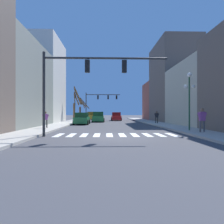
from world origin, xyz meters
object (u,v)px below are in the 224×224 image
pedestrian_waiting_at_curb (157,116)px  street_tree_left_near (76,105)px  car_parked_right_near (82,119)px  street_tree_right_far (81,109)px  pedestrian_on_right_sidewalk (202,118)px  car_at_intersection (116,117)px  car_parked_right_mid (98,117)px  traffic_signal_far (99,100)px  pedestrian_on_left_sidewalk (45,118)px  traffic_signal_near (83,74)px  car_parked_right_far (91,116)px  street_lamp_right_corner (189,90)px

pedestrian_waiting_at_curb → street_tree_left_near: bearing=-179.0°
car_parked_right_near → pedestrian_waiting_at_curb: (10.23, -0.06, 0.36)m
pedestrian_waiting_at_curb → street_tree_left_near: street_tree_left_near is taller
street_tree_left_near → street_tree_right_far: bearing=85.2°
pedestrian_on_right_sidewalk → car_at_intersection: bearing=-86.7°
car_parked_right_mid → pedestrian_waiting_at_curb: size_ratio=2.98×
car_parked_right_mid → pedestrian_on_right_sidewalk: size_ratio=2.73×
traffic_signal_far → pedestrian_on_left_sidewalk: (-4.38, -24.71, -3.22)m
traffic_signal_near → street_tree_left_near: bearing=99.0°
traffic_signal_near → car_parked_right_mid: traffic_signal_near is taller
traffic_signal_far → car_parked_right_far: (-1.88, 3.28, -3.47)m
street_tree_right_far → traffic_signal_far: bearing=27.1°
car_at_intersection → street_tree_right_far: bearing=86.3°
pedestrian_waiting_at_curb → pedestrian_on_left_sidewalk: pedestrian_waiting_at_curb is taller
car_parked_right_mid → street_tree_right_far: 7.76m
car_parked_right_mid → street_tree_left_near: 4.87m
street_lamp_right_corner → car_parked_right_near: (-10.12, 12.06, -2.72)m
car_parked_right_near → street_tree_right_far: (-1.66, 14.16, 1.52)m
car_parked_right_mid → street_tree_left_near: size_ratio=0.80×
street_lamp_right_corner → street_tree_left_near: (-12.22, 21.01, -0.47)m
traffic_signal_far → car_parked_right_far: 5.14m
street_lamp_right_corner → pedestrian_on_right_sidewalk: (0.26, -1.82, -2.27)m
traffic_signal_far → pedestrian_on_left_sidewalk: traffic_signal_far is taller
traffic_signal_far → street_tree_left_near: bearing=-119.4°
car_parked_right_mid → car_parked_right_far: bearing=-170.3°
pedestrian_waiting_at_curb → traffic_signal_near: bearing=-82.4°
car_parked_right_far → street_tree_left_near: size_ratio=0.69×
pedestrian_on_left_sidewalk → street_tree_left_near: size_ratio=0.26×
street_lamp_right_corner → pedestrian_waiting_at_curb: (0.11, 12.00, -2.36)m
traffic_signal_far → street_tree_left_near: street_tree_left_near is taller
traffic_signal_near → car_parked_right_near: 15.60m
car_parked_right_near → pedestrian_on_left_sidewalk: size_ratio=3.02×
car_at_intersection → car_parked_right_mid: size_ratio=0.92×
car_parked_right_far → street_tree_right_far: (-1.63, -5.08, 1.45)m
traffic_signal_far → street_tree_right_far: traffic_signal_far is taller
car_parked_right_mid → street_tree_right_far: size_ratio=1.07×
pedestrian_on_right_sidewalk → street_tree_left_near: 26.08m
traffic_signal_far → car_parked_right_near: bearing=-96.6°
car_parked_right_far → street_tree_left_near: (-2.07, -10.29, 2.19)m
traffic_signal_far → car_parked_right_near: 16.45m
car_parked_right_mid → street_tree_left_near: street_tree_left_near is taller
car_parked_right_near → pedestrian_waiting_at_curb: bearing=-90.3°
pedestrian_on_left_sidewalk → pedestrian_on_right_sidewalk: bearing=-52.3°
pedestrian_on_left_sidewalk → street_tree_right_far: street_tree_right_far is taller
traffic_signal_near → pedestrian_on_right_sidewalk: 9.24m
pedestrian_waiting_at_curb → street_tree_right_far: street_tree_right_far is taller
traffic_signal_near → street_tree_right_far: bearing=96.6°
street_lamp_right_corner → car_parked_right_far: size_ratio=1.13×
traffic_signal_far → street_tree_right_far: bearing=-152.9°
traffic_signal_far → street_lamp_right_corner: traffic_signal_far is taller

